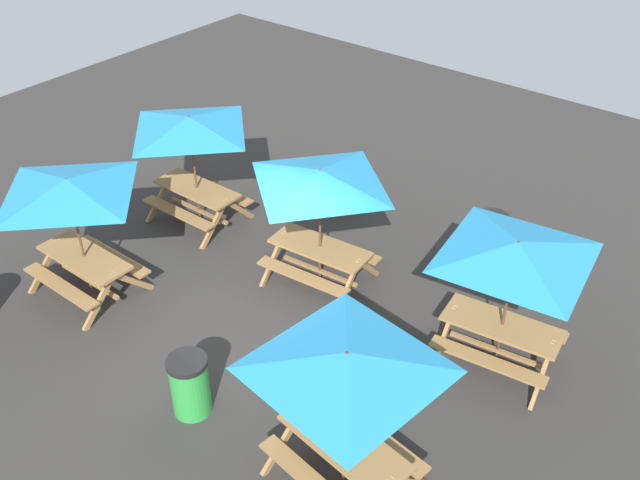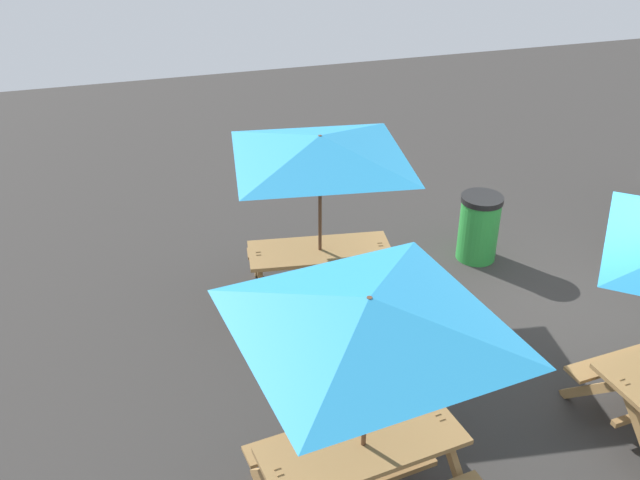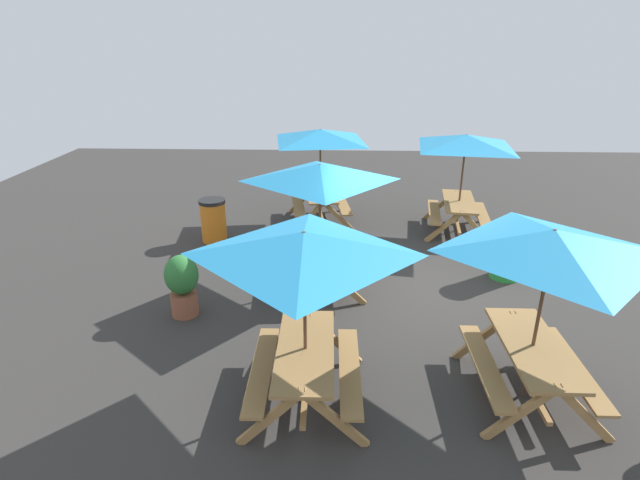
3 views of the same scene
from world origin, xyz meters
name	(u,v)px [view 1 (image 1 of 3)]	position (x,y,z in m)	size (l,w,h in m)	color
ground_plane	(262,322)	(0.00, 0.00, 0.00)	(24.00, 24.00, 0.00)	#33302D
picnic_table_0	(346,372)	(2.94, -1.65, 1.99)	(2.80, 2.80, 2.34)	olive
picnic_table_1	(515,259)	(3.51, 1.62, 1.99)	(2.80, 2.80, 2.34)	olive
picnic_table_2	(320,186)	(0.06, 1.50, 1.99)	(2.18, 2.18, 2.34)	olive
picnic_table_3	(190,132)	(-3.13, 1.57, 1.99)	(2.03, 2.03, 2.34)	olive
picnic_table_4	(70,195)	(-2.96, -1.26, 1.99)	(2.00, 2.00, 2.34)	olive
trash_bin_orange	(490,238)	(2.13, 3.97, 0.49)	(0.59, 0.59, 0.98)	orange
trash_bin_green	(190,385)	(0.49, -2.05, 0.49)	(0.59, 0.59, 0.98)	green
potted_plant_0	(342,184)	(-1.10, 3.71, 0.59)	(0.55, 0.55, 1.07)	#935138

